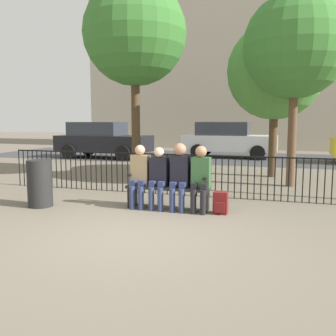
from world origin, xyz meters
TOP-DOWN VIEW (x-y plane):
  - ground_plane at (0.00, 0.00)m, footprint 80.00×80.00m
  - park_bench at (0.00, 1.82)m, footprint 1.60×0.45m
  - seated_person_0 at (-0.56, 1.69)m, footprint 0.34×0.39m
  - seated_person_1 at (-0.17, 1.69)m, footprint 0.34×0.39m
  - seated_person_2 at (0.24, 1.69)m, footprint 0.34×0.39m
  - seated_person_3 at (0.64, 1.69)m, footprint 0.34×0.39m
  - backpack at (1.03, 1.68)m, footprint 0.26×0.25m
  - fence_railing at (-0.02, 3.09)m, footprint 9.01×0.03m
  - tree_0 at (2.28, 5.08)m, footprint 2.61×2.61m
  - tree_1 at (1.77, 6.66)m, footprint 2.83×2.83m
  - tree_2 at (-2.17, 5.45)m, footprint 3.01×3.01m
  - street_surface at (0.00, 12.00)m, footprint 24.00×6.00m
  - parked_car_0 at (-0.37, 12.15)m, footprint 4.20×1.94m
  - parked_car_2 at (-5.77, 10.25)m, footprint 4.20×1.94m
  - building_facade at (0.00, 20.00)m, footprint 20.00×6.00m
  - trash_bin at (-2.50, 1.20)m, footprint 0.48×0.48m

SIDE VIEW (x-z plane):
  - ground_plane at x=0.00m, z-range 0.00..0.00m
  - street_surface at x=0.00m, z-range 0.00..0.01m
  - backpack at x=1.03m, z-range 0.00..0.40m
  - trash_bin at x=-2.50m, z-range 0.00..0.93m
  - park_bench at x=0.00m, z-range 0.03..0.95m
  - fence_railing at x=-0.02m, z-range 0.08..1.03m
  - seated_person_1 at x=-0.17m, z-range 0.07..1.26m
  - seated_person_0 at x=-0.56m, z-range 0.07..1.30m
  - seated_person_3 at x=0.64m, z-range 0.07..1.31m
  - seated_person_2 at x=0.24m, z-range 0.09..1.37m
  - parked_car_0 at x=-0.37m, z-range 0.03..1.65m
  - parked_car_2 at x=-5.77m, z-range 0.03..1.65m
  - tree_1 at x=1.77m, z-range 0.84..5.39m
  - tree_0 at x=2.28m, z-range 1.10..5.96m
  - tree_2 at x=-2.17m, z-range 1.33..7.05m
  - building_facade at x=0.00m, z-range 0.00..14.18m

